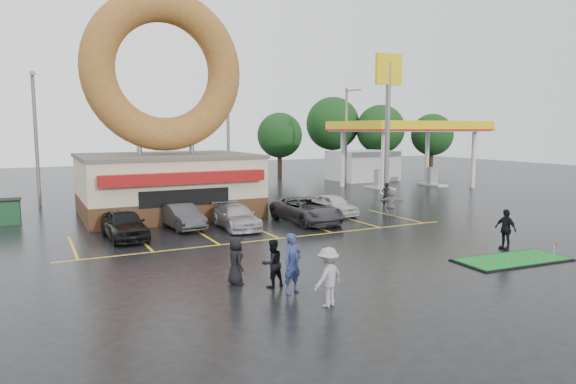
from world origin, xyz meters
name	(u,v)px	position (x,y,z in m)	size (l,w,h in m)	color
ground	(314,254)	(0.00, 0.00, 0.00)	(120.00, 120.00, 0.00)	black
donut_shop	(166,142)	(-3.00, 12.97, 4.46)	(10.20, 8.70, 13.50)	#472B19
gas_station	(387,145)	(20.00, 20.94, 3.70)	(12.30, 13.65, 5.90)	silver
shell_sign	(388,99)	(13.00, 12.00, 7.38)	(2.20, 0.36, 10.60)	slate
streetlight_left	(36,136)	(-10.00, 19.92, 4.78)	(0.40, 2.21, 9.00)	slate
streetlight_mid	(229,134)	(4.00, 20.92, 4.78)	(0.40, 2.21, 9.00)	slate
streetlight_right	(347,134)	(16.00, 21.92, 4.78)	(0.40, 2.21, 9.00)	slate
tree_far_a	(380,129)	(26.00, 30.00, 5.18)	(5.60, 5.60, 8.00)	#332114
tree_far_b	(432,135)	(32.00, 28.00, 4.53)	(4.90, 4.90, 7.00)	#332114
tree_far_c	(333,124)	(22.00, 34.00, 5.84)	(6.30, 6.30, 9.00)	#332114
tree_far_d	(280,135)	(14.00, 32.00, 4.53)	(4.90, 4.90, 7.00)	#332114
car_black	(124,224)	(-6.63, 6.68, 0.72)	(1.69, 4.21, 1.44)	black
car_dgrey	(181,216)	(-3.51, 8.00, 0.65)	(1.38, 3.96, 1.30)	#303032
car_silver	(236,217)	(-0.91, 6.74, 0.62)	(1.74, 4.29, 1.25)	#A6A5AB
car_grey	(307,210)	(3.21, 6.46, 0.72)	(2.38, 5.16, 1.44)	#323335
car_white	(333,205)	(5.91, 8.00, 0.64)	(1.51, 3.74, 1.27)	silver
person_blue	(293,263)	(-3.21, -4.18, 0.97)	(0.71, 0.47, 1.94)	navy
person_blackjkt	(272,263)	(-3.52, -3.31, 0.80)	(0.78, 0.61, 1.61)	black
person_hoodie	(328,277)	(-2.84, -5.74, 0.89)	(1.15, 0.66, 1.77)	gray
person_bystander	(235,261)	(-4.50, -2.45, 0.80)	(0.78, 0.51, 1.61)	black
person_cameraman	(505,229)	(7.87, -3.02, 0.88)	(1.04, 0.43, 1.77)	black
person_walker_near	(391,202)	(8.80, 6.06, 0.84)	(1.57, 0.50, 1.69)	gray
person_walker_far	(386,195)	(10.53, 8.77, 0.85)	(0.62, 0.41, 1.71)	black
dumpster	(2,212)	(-12.00, 13.72, 0.65)	(1.80, 1.20, 1.30)	#194224
putting_green	(512,260)	(6.49, -4.57, 0.04)	(4.81, 2.34, 0.59)	black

